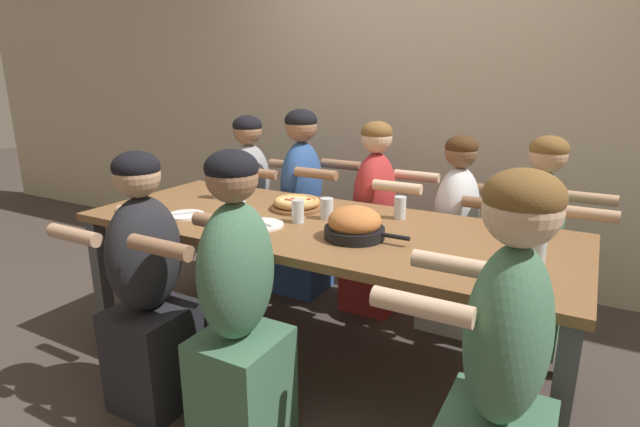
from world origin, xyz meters
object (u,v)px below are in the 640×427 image
at_px(skillet_bowl, 355,225).
at_px(drinking_glass_c, 536,262).
at_px(drinking_glass_f, 400,208).
at_px(diner_far_midright, 455,243).
at_px(diner_far_center, 374,226).
at_px(diner_near_midleft, 149,296).
at_px(pizza_board_main, 297,204).
at_px(empty_plate_b, 186,215).
at_px(drinking_glass_b, 537,220).
at_px(diner_far_right, 537,253).
at_px(drinking_glass_d, 239,207).
at_px(drinking_glass_g, 298,212).
at_px(diner_near_right, 500,386).
at_px(drinking_glass_a, 327,209).
at_px(diner_far_midleft, 302,209).
at_px(diner_far_left, 251,206).
at_px(diner_near_center, 238,317).
at_px(cocktail_glass_blue, 235,205).
at_px(drinking_glass_e, 219,187).
at_px(empty_plate_a, 261,225).

distance_m(skillet_bowl, drinking_glass_c, 0.78).
relative_size(drinking_glass_f, diner_far_midright, 0.10).
relative_size(diner_far_center, diner_near_midleft, 1.02).
distance_m(pizza_board_main, empty_plate_b, 0.59).
xyz_separation_m(drinking_glass_b, diner_far_right, (-0.01, 0.35, -0.28)).
relative_size(drinking_glass_d, drinking_glass_g, 1.25).
bearing_deg(diner_far_midright, empty_plate_b, -51.89).
bearing_deg(diner_near_right, drinking_glass_g, 59.28).
distance_m(drinking_glass_a, diner_near_right, 1.29).
bearing_deg(diner_far_midright, drinking_glass_d, -46.66).
bearing_deg(diner_near_right, diner_far_midleft, 47.53).
relative_size(diner_far_left, diner_far_midleft, 0.95).
xyz_separation_m(diner_near_center, diner_far_midleft, (-0.54, 1.39, 0.02)).
relative_size(diner_far_midleft, diner_far_right, 1.07).
relative_size(diner_far_center, diner_far_midright, 1.05).
height_order(cocktail_glass_blue, diner_far_midleft, diner_far_midleft).
distance_m(pizza_board_main, drinking_glass_e, 0.53).
height_order(empty_plate_b, diner_far_midright, diner_far_midright).
bearing_deg(diner_far_midright, cocktail_glass_blue, -52.44).
relative_size(empty_plate_b, drinking_glass_d, 1.32).
xyz_separation_m(drinking_glass_d, diner_far_center, (0.39, 0.84, -0.27)).
height_order(diner_near_center, diner_far_center, diner_near_center).
bearing_deg(pizza_board_main, empty_plate_b, -137.59).
bearing_deg(diner_far_right, drinking_glass_f, -56.07).
relative_size(drinking_glass_a, drinking_glass_f, 0.93).
distance_m(skillet_bowl, drinking_glass_d, 0.63).
bearing_deg(drinking_glass_f, diner_far_center, 126.60).
relative_size(drinking_glass_a, drinking_glass_e, 0.76).
distance_m(empty_plate_b, diner_far_center, 1.16).
xyz_separation_m(drinking_glass_b, drinking_glass_f, (-0.64, -0.08, -0.01)).
bearing_deg(diner_far_midright, diner_far_center, -90.00).
relative_size(drinking_glass_b, diner_near_midleft, 0.13).
bearing_deg(drinking_glass_f, drinking_glass_g, -143.40).
distance_m(pizza_board_main, cocktail_glass_blue, 0.33).
bearing_deg(drinking_glass_f, drinking_glass_b, 6.91).
distance_m(drinking_glass_g, diner_near_center, 0.71).
bearing_deg(empty_plate_b, diner_near_right, -15.54).
height_order(skillet_bowl, diner_far_midleft, diner_far_midleft).
height_order(empty_plate_a, drinking_glass_f, drinking_glass_f).
bearing_deg(diner_far_left, drinking_glass_b, 79.69).
relative_size(drinking_glass_f, diner_far_center, 0.10).
distance_m(drinking_glass_a, drinking_glass_f, 0.37).
relative_size(diner_near_center, diner_far_right, 1.04).
bearing_deg(drinking_glass_a, drinking_glass_c, -16.99).
distance_m(drinking_glass_c, diner_far_right, 0.96).
xyz_separation_m(empty_plate_b, diner_far_left, (-0.28, 0.92, -0.21)).
xyz_separation_m(drinking_glass_g, diner_far_midleft, (-0.42, 0.74, -0.22)).
relative_size(skillet_bowl, diner_near_midleft, 0.34).
bearing_deg(drinking_glass_f, drinking_glass_a, -150.68).
relative_size(cocktail_glass_blue, drinking_glass_b, 0.88).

